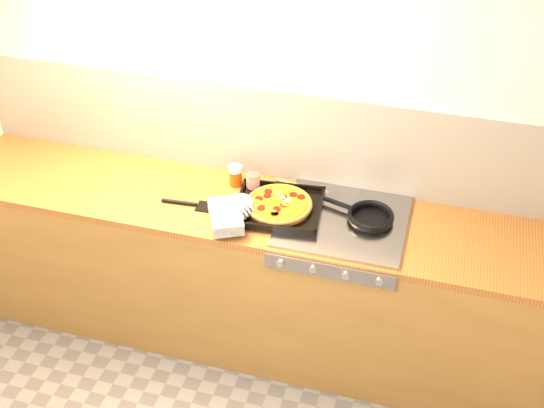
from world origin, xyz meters
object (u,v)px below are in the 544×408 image
(tomato_can, at_px, (253,183))
(frying_pan, at_px, (370,216))
(pizza_on_tray, at_px, (264,207))
(juice_glass, at_px, (236,175))

(tomato_can, bearing_deg, frying_pan, -9.09)
(pizza_on_tray, height_order, tomato_can, tomato_can)
(frying_pan, height_order, juice_glass, juice_glass)
(frying_pan, distance_m, juice_glass, 0.72)
(tomato_can, xyz_separation_m, juice_glass, (-0.10, 0.03, 0.01))
(tomato_can, height_order, juice_glass, juice_glass)
(pizza_on_tray, height_order, juice_glass, juice_glass)
(pizza_on_tray, xyz_separation_m, juice_glass, (-0.21, 0.20, 0.01))
(pizza_on_tray, distance_m, juice_glass, 0.29)
(pizza_on_tray, relative_size, juice_glass, 4.91)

